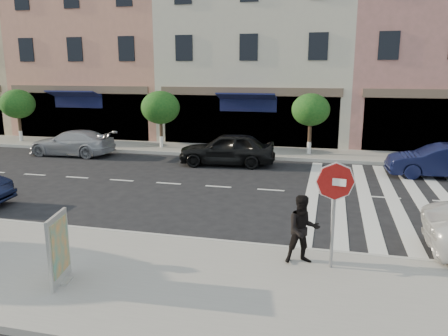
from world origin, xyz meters
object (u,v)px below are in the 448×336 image
car_far_mid (227,149)px  car_far_left (72,143)px  walker (303,230)px  poster_board (59,250)px  stop_sign (335,191)px  car_far_right (440,161)px

car_far_mid → car_far_left: bearing=-98.5°
car_far_left → car_far_mid: (8.31, -0.37, 0.11)m
walker → poster_board: bearing=-175.3°
walker → car_far_mid: walker is taller
stop_sign → poster_board: (-5.25, -1.99, -1.02)m
walker → car_far_left: (-12.44, 10.51, -0.28)m
stop_sign → car_far_left: stop_sign is taller
poster_board → walker: bearing=12.2°
stop_sign → car_far_mid: size_ratio=0.53×
car_far_left → car_far_mid: car_far_mid is taller
car_far_left → poster_board: bearing=31.5°
poster_board → car_far_right: (9.51, 11.99, -0.16)m
walker → car_far_right: walker is taller
stop_sign → car_far_right: stop_sign is taller
stop_sign → walker: bearing=-178.6°
poster_board → stop_sign: bearing=8.6°
car_far_mid → car_far_right: bearing=82.6°
poster_board → car_far_right: size_ratio=0.35×
stop_sign → car_far_right: (4.26, 10.00, -1.18)m
stop_sign → car_far_mid: stop_sign is taller
poster_board → car_far_mid: size_ratio=0.32×
car_far_mid → car_far_right: 9.02m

